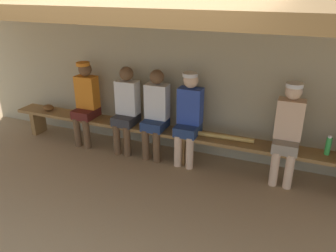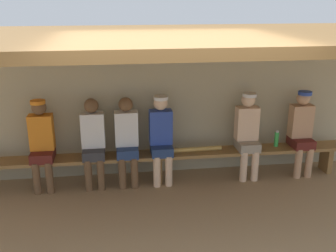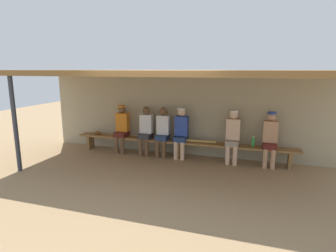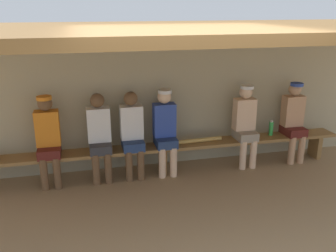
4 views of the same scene
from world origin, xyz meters
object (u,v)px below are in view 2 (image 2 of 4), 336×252
at_px(water_bottle_clear, 276,139).
at_px(player_near_post, 93,140).
at_px(bench, 158,158).
at_px(player_middle, 127,138).
at_px(player_leftmost, 161,135).
at_px(player_in_blue, 42,141).
at_px(player_in_red, 302,129).
at_px(player_rightmost, 247,131).
at_px(baseball_bat, 196,149).

bearing_deg(water_bottle_clear, player_near_post, -179.18).
bearing_deg(bench, player_middle, 179.62).
xyz_separation_m(player_leftmost, player_in_blue, (-1.74, 0.00, 0.00)).
height_order(player_in_blue, player_in_red, same).
distance_m(player_near_post, water_bottle_clear, 2.85).
xyz_separation_m(player_in_blue, player_in_red, (3.97, 0.00, 0.00)).
relative_size(player_leftmost, player_middle, 1.01).
height_order(player_near_post, water_bottle_clear, player_near_post).
relative_size(player_in_blue, player_rightmost, 1.00).
relative_size(player_near_post, player_in_red, 0.99).
bearing_deg(water_bottle_clear, bench, -178.67).
xyz_separation_m(player_in_blue, player_near_post, (0.73, -0.00, -0.02)).
relative_size(player_leftmost, baseball_bat, 1.69).
height_order(bench, baseball_bat, baseball_bat).
bearing_deg(bench, player_near_post, 179.82).
relative_size(player_middle, baseball_bat, 1.68).
bearing_deg(water_bottle_clear, player_in_red, -5.99).
bearing_deg(player_in_blue, baseball_bat, -0.09).
bearing_deg(player_leftmost, player_in_blue, 180.00).
relative_size(bench, player_in_blue, 4.46).
bearing_deg(water_bottle_clear, baseball_bat, -178.07).
bearing_deg(player_near_post, player_in_blue, 179.96).
distance_m(player_rightmost, player_middle, 1.86).
bearing_deg(bench, player_rightmost, 0.15).
distance_m(player_rightmost, baseball_bat, 0.84).
bearing_deg(player_near_post, water_bottle_clear, 0.82).
bearing_deg(player_middle, water_bottle_clear, 0.99).
height_order(bench, player_rightmost, player_rightmost).
xyz_separation_m(player_leftmost, water_bottle_clear, (1.84, 0.04, -0.16)).
relative_size(player_in_blue, baseball_bat, 1.69).
bearing_deg(water_bottle_clear, player_in_blue, -179.36).
bearing_deg(bench, player_in_blue, 179.88).
xyz_separation_m(player_leftmost, player_near_post, (-1.01, -0.00, -0.02)).
xyz_separation_m(player_near_post, water_bottle_clear, (2.85, 0.04, -0.15)).
height_order(player_near_post, player_rightmost, player_rightmost).
bearing_deg(player_middle, player_near_post, 180.00).
bearing_deg(player_rightmost, player_in_blue, 180.00).
bearing_deg(player_in_blue, player_near_post, -0.04).
height_order(player_leftmost, player_middle, player_leftmost).
distance_m(player_in_red, baseball_bat, 1.70).
height_order(bench, player_in_blue, player_in_blue).
xyz_separation_m(player_in_blue, player_rightmost, (3.08, 0.00, 0.00)).
bearing_deg(player_in_red, bench, -179.91).
bearing_deg(player_middle, bench, -0.38).
bearing_deg(player_leftmost, bench, -175.50).
distance_m(player_leftmost, water_bottle_clear, 1.85).
bearing_deg(player_leftmost, player_rightmost, 0.00).
bearing_deg(player_leftmost, water_bottle_clear, 1.25).
relative_size(player_rightmost, player_middle, 1.01).
height_order(player_in_blue, baseball_bat, player_in_blue).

